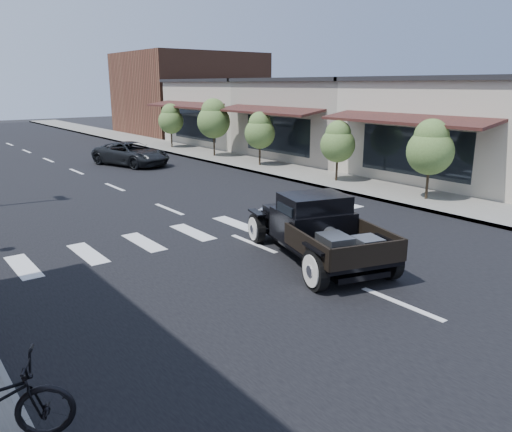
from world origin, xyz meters
TOP-DOWN VIEW (x-y plane):
  - ground at (0.00, 0.00)m, footprint 120.00×120.00m
  - road at (0.00, 15.00)m, footprint 14.00×80.00m
  - road_markings at (0.00, 10.00)m, footprint 12.00×60.00m
  - sidewalk_right at (8.50, 15.00)m, footprint 3.00×80.00m
  - storefront_near at (15.00, 4.00)m, footprint 10.00×9.00m
  - storefront_mid at (15.00, 13.00)m, footprint 10.00×9.00m
  - storefront_far at (15.00, 22.00)m, footprint 10.00×9.00m
  - far_building_right at (15.50, 32.00)m, footprint 11.00×10.00m
  - small_tree_a at (8.30, 2.09)m, footprint 1.73×1.73m
  - small_tree_b at (8.30, 6.75)m, footprint 1.55×1.55m
  - small_tree_c at (8.30, 12.38)m, footprint 1.63×1.63m
  - small_tree_d at (8.30, 16.87)m, footprint 1.96×1.96m
  - small_tree_e at (8.30, 22.24)m, footprint 1.70×1.70m
  - hotrod_pickup at (0.50, -0.01)m, footprint 3.60×5.39m
  - second_car at (3.12, 17.23)m, footprint 3.42×5.02m

SIDE VIEW (x-z plane):
  - ground at x=0.00m, z-range 0.00..0.00m
  - road_markings at x=0.00m, z-range -0.03..0.03m
  - road at x=0.00m, z-range 0.00..0.02m
  - sidewalk_right at x=8.50m, z-range 0.00..0.15m
  - second_car at x=3.12m, z-range 0.00..1.28m
  - hotrod_pickup at x=0.50m, z-range 0.00..1.71m
  - small_tree_b at x=8.30m, z-range 0.15..2.73m
  - small_tree_c at x=8.30m, z-range 0.15..2.86m
  - small_tree_e at x=8.30m, z-range 0.15..2.98m
  - small_tree_a at x=8.30m, z-range 0.15..3.03m
  - small_tree_d at x=8.30m, z-range 0.15..3.42m
  - storefront_near at x=15.00m, z-range 0.00..4.50m
  - storefront_mid at x=15.00m, z-range 0.00..4.50m
  - storefront_far at x=15.00m, z-range 0.00..4.50m
  - far_building_right at x=15.50m, z-range 0.00..7.00m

